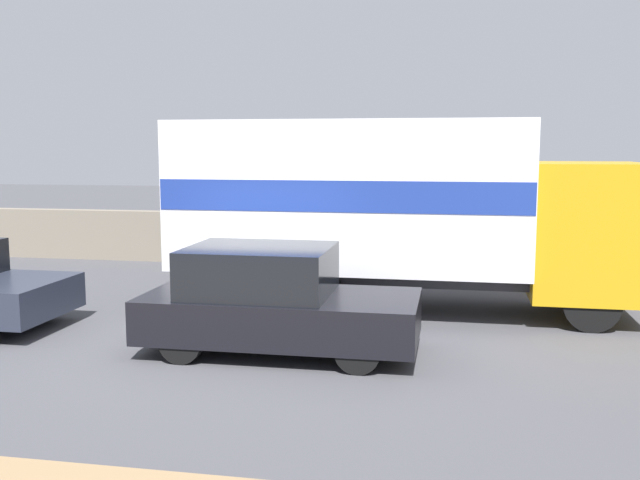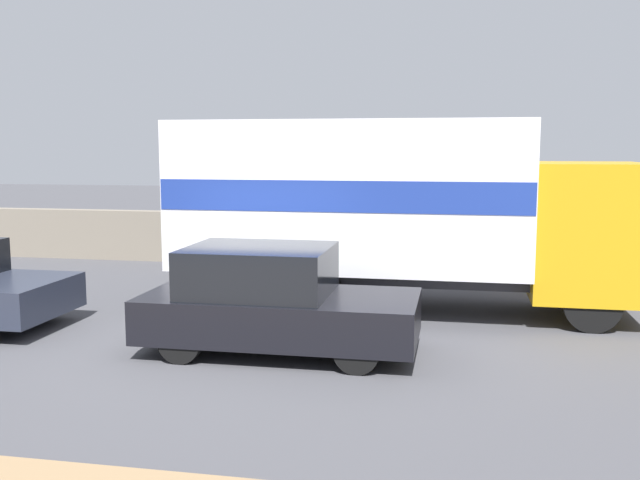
# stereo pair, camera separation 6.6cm
# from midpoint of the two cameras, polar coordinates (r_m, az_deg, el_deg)

# --- Properties ---
(ground_plane) EXTENTS (80.00, 80.00, 0.00)m
(ground_plane) POSITION_cam_midpoint_polar(r_m,az_deg,el_deg) (10.25, -6.53, -8.95)
(ground_plane) COLOR #47474C
(stone_wall_backdrop) EXTENTS (60.00, 0.35, 1.27)m
(stone_wall_backdrop) POSITION_cam_midpoint_polar(r_m,az_deg,el_deg) (17.25, 0.76, -0.02)
(stone_wall_backdrop) COLOR gray
(stone_wall_backdrop) RESTS_ON ground_plane
(box_truck) EXTENTS (7.94, 2.59, 3.33)m
(box_truck) POSITION_cam_midpoint_polar(r_m,az_deg,el_deg) (12.60, 5.14, 2.92)
(box_truck) COLOR gold
(box_truck) RESTS_ON ground_plane
(car_hatchback) EXTENTS (3.85, 1.77, 1.50)m
(car_hatchback) POSITION_cam_midpoint_polar(r_m,az_deg,el_deg) (10.09, -3.88, -4.91)
(car_hatchback) COLOR black
(car_hatchback) RESTS_ON ground_plane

